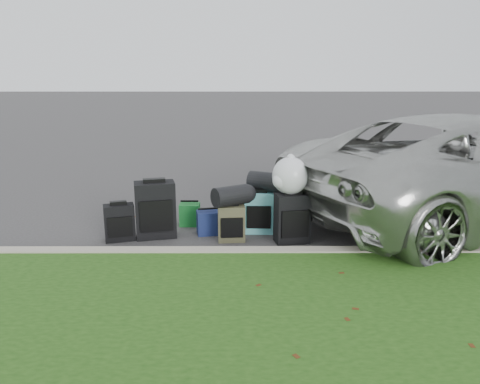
{
  "coord_description": "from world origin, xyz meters",
  "views": [
    {
      "loc": [
        -0.12,
        -6.25,
        2.16
      ],
      "look_at": [
        -0.1,
        0.2,
        0.55
      ],
      "focal_mm": 35.0,
      "sensor_mm": 36.0,
      "label": 1
    }
  ],
  "objects_px": {
    "tote_green": "(190,214)",
    "tote_navy": "(208,223)",
    "suitcase_large_black_left": "(155,210)",
    "suitcase_small_black": "(119,223)",
    "suitcase_teal": "(259,212)",
    "suitcase_olive": "(231,223)",
    "suitcase_large_black_right": "(292,218)",
    "suv": "(476,168)"
  },
  "relations": [
    {
      "from": "suitcase_olive",
      "to": "tote_green",
      "type": "relative_size",
      "value": 1.49
    },
    {
      "from": "tote_green",
      "to": "suitcase_teal",
      "type": "bearing_deg",
      "value": -16.49
    },
    {
      "from": "suv",
      "to": "suitcase_large_black_left",
      "type": "distance_m",
      "value": 4.77
    },
    {
      "from": "tote_green",
      "to": "tote_navy",
      "type": "xyz_separation_m",
      "value": [
        0.3,
        -0.4,
        -0.0
      ]
    },
    {
      "from": "suitcase_large_black_left",
      "to": "suitcase_teal",
      "type": "xyz_separation_m",
      "value": [
        1.42,
        0.19,
        -0.1
      ]
    },
    {
      "from": "suitcase_olive",
      "to": "suitcase_large_black_left",
      "type": "bearing_deg",
      "value": 166.95
    },
    {
      "from": "suv",
      "to": "suitcase_small_black",
      "type": "bearing_deg",
      "value": 76.34
    },
    {
      "from": "tote_green",
      "to": "tote_navy",
      "type": "bearing_deg",
      "value": -51.82
    },
    {
      "from": "tote_navy",
      "to": "suitcase_large_black_left",
      "type": "bearing_deg",
      "value": 178.03
    },
    {
      "from": "suitcase_olive",
      "to": "tote_navy",
      "type": "distance_m",
      "value": 0.44
    },
    {
      "from": "suitcase_teal",
      "to": "suv",
      "type": "bearing_deg",
      "value": 11.66
    },
    {
      "from": "suv",
      "to": "tote_navy",
      "type": "relative_size",
      "value": 17.8
    },
    {
      "from": "tote_navy",
      "to": "suv",
      "type": "bearing_deg",
      "value": -2.07
    },
    {
      "from": "suitcase_olive",
      "to": "suitcase_large_black_right",
      "type": "distance_m",
      "value": 0.81
    },
    {
      "from": "suitcase_small_black",
      "to": "suitcase_large_black_left",
      "type": "distance_m",
      "value": 0.5
    },
    {
      "from": "suitcase_small_black",
      "to": "tote_navy",
      "type": "relative_size",
      "value": 1.51
    },
    {
      "from": "tote_green",
      "to": "suitcase_large_black_left",
      "type": "bearing_deg",
      "value": -127.41
    },
    {
      "from": "suv",
      "to": "suitcase_small_black",
      "type": "xyz_separation_m",
      "value": [
        -5.16,
        -0.88,
        -0.56
      ]
    },
    {
      "from": "tote_green",
      "to": "tote_navy",
      "type": "height_order",
      "value": "same"
    },
    {
      "from": "suitcase_olive",
      "to": "tote_green",
      "type": "xyz_separation_m",
      "value": [
        -0.63,
        0.67,
        -0.08
      ]
    },
    {
      "from": "suitcase_teal",
      "to": "suitcase_large_black_right",
      "type": "xyz_separation_m",
      "value": [
        0.42,
        -0.41,
        0.04
      ]
    },
    {
      "from": "suitcase_olive",
      "to": "suitcase_large_black_right",
      "type": "bearing_deg",
      "value": -8.48
    },
    {
      "from": "suitcase_small_black",
      "to": "suitcase_large_black_right",
      "type": "bearing_deg",
      "value": -19.32
    },
    {
      "from": "suitcase_large_black_left",
      "to": "tote_green",
      "type": "bearing_deg",
      "value": 37.79
    },
    {
      "from": "suitcase_olive",
      "to": "suitcase_teal",
      "type": "relative_size",
      "value": 0.84
    },
    {
      "from": "suv",
      "to": "suitcase_large_black_left",
      "type": "bearing_deg",
      "value": 75.63
    },
    {
      "from": "suitcase_large_black_left",
      "to": "suitcase_large_black_right",
      "type": "distance_m",
      "value": 1.85
    },
    {
      "from": "suitcase_small_black",
      "to": "suitcase_large_black_right",
      "type": "distance_m",
      "value": 2.31
    },
    {
      "from": "suitcase_large_black_left",
      "to": "suitcase_olive",
      "type": "xyz_separation_m",
      "value": [
        1.04,
        -0.16,
        -0.14
      ]
    },
    {
      "from": "suitcase_large_black_right",
      "to": "suitcase_small_black",
      "type": "bearing_deg",
      "value": 167.13
    },
    {
      "from": "suitcase_small_black",
      "to": "suitcase_large_black_right",
      "type": "xyz_separation_m",
      "value": [
        2.3,
        -0.08,
        0.08
      ]
    },
    {
      "from": "suitcase_small_black",
      "to": "tote_navy",
      "type": "xyz_separation_m",
      "value": [
        1.17,
        0.25,
        -0.08
      ]
    },
    {
      "from": "suitcase_small_black",
      "to": "suitcase_olive",
      "type": "height_order",
      "value": "suitcase_small_black"
    },
    {
      "from": "suitcase_small_black",
      "to": "suitcase_olive",
      "type": "bearing_deg",
      "value": -18.13
    },
    {
      "from": "suitcase_large_black_left",
      "to": "suitcase_olive",
      "type": "bearing_deg",
      "value": -22.19
    },
    {
      "from": "suitcase_olive",
      "to": "tote_navy",
      "type": "xyz_separation_m",
      "value": [
        -0.33,
        0.27,
        -0.08
      ]
    },
    {
      "from": "suitcase_large_black_right",
      "to": "tote_navy",
      "type": "relative_size",
      "value": 2.01
    },
    {
      "from": "suv",
      "to": "suitcase_olive",
      "type": "height_order",
      "value": "suv"
    },
    {
      "from": "suitcase_large_black_right",
      "to": "suitcase_teal",
      "type": "bearing_deg",
      "value": 125.24
    },
    {
      "from": "suitcase_small_black",
      "to": "suitcase_teal",
      "type": "distance_m",
      "value": 1.91
    },
    {
      "from": "suv",
      "to": "tote_green",
      "type": "distance_m",
      "value": 4.34
    },
    {
      "from": "suitcase_large_black_right",
      "to": "suitcase_olive",
      "type": "bearing_deg",
      "value": 164.91
    }
  ]
}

